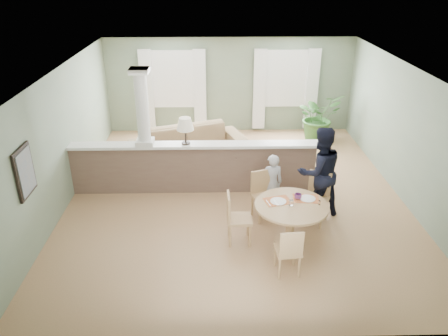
{
  "coord_description": "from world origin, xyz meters",
  "views": [
    {
      "loc": [
        -0.45,
        -8.3,
        4.57
      ],
      "look_at": [
        -0.28,
        -1.0,
        1.11
      ],
      "focal_mm": 35.0,
      "sensor_mm": 36.0,
      "label": 1
    }
  ],
  "objects_px": {
    "chair_near": "(289,250)",
    "child_person": "(272,183)",
    "houseplant": "(318,117)",
    "chair_far_boy": "(263,192)",
    "chair_far_man": "(317,195)",
    "sofa": "(188,145)",
    "man_person": "(319,172)",
    "chair_side": "(235,216)",
    "dining_table": "(291,212)"
  },
  "relations": [
    {
      "from": "houseplant",
      "to": "chair_near",
      "type": "height_order",
      "value": "houseplant"
    },
    {
      "from": "sofa",
      "to": "chair_near",
      "type": "distance_m",
      "value": 4.87
    },
    {
      "from": "chair_near",
      "to": "child_person",
      "type": "distance_m",
      "value": 2.03
    },
    {
      "from": "dining_table",
      "to": "houseplant",
      "type": "bearing_deg",
      "value": 72.57
    },
    {
      "from": "chair_far_man",
      "to": "chair_near",
      "type": "distance_m",
      "value": 1.81
    },
    {
      "from": "houseplant",
      "to": "chair_far_boy",
      "type": "relative_size",
      "value": 1.42
    },
    {
      "from": "chair_far_boy",
      "to": "child_person",
      "type": "relative_size",
      "value": 0.77
    },
    {
      "from": "houseplant",
      "to": "chair_far_boy",
      "type": "xyz_separation_m",
      "value": [
        -1.97,
        -4.09,
        -0.15
      ]
    },
    {
      "from": "chair_side",
      "to": "man_person",
      "type": "height_order",
      "value": "man_person"
    },
    {
      "from": "chair_far_man",
      "to": "sofa",
      "type": "bearing_deg",
      "value": 160.04
    },
    {
      "from": "sofa",
      "to": "man_person",
      "type": "height_order",
      "value": "man_person"
    },
    {
      "from": "sofa",
      "to": "chair_side",
      "type": "relative_size",
      "value": 2.96
    },
    {
      "from": "dining_table",
      "to": "chair_side",
      "type": "bearing_deg",
      "value": 177.42
    },
    {
      "from": "sofa",
      "to": "chair_far_man",
      "type": "bearing_deg",
      "value": -67.48
    },
    {
      "from": "sofa",
      "to": "child_person",
      "type": "height_order",
      "value": "child_person"
    },
    {
      "from": "sofa",
      "to": "child_person",
      "type": "relative_size",
      "value": 2.31
    },
    {
      "from": "chair_far_boy",
      "to": "chair_near",
      "type": "distance_m",
      "value": 1.83
    },
    {
      "from": "chair_near",
      "to": "man_person",
      "type": "relative_size",
      "value": 0.48
    },
    {
      "from": "sofa",
      "to": "chair_near",
      "type": "bearing_deg",
      "value": -87.69
    },
    {
      "from": "chair_far_boy",
      "to": "chair_far_man",
      "type": "height_order",
      "value": "chair_far_man"
    },
    {
      "from": "dining_table",
      "to": "sofa",
      "type": "bearing_deg",
      "value": 118.8
    },
    {
      "from": "chair_side",
      "to": "man_person",
      "type": "relative_size",
      "value": 0.52
    },
    {
      "from": "sofa",
      "to": "chair_side",
      "type": "bearing_deg",
      "value": -93.74
    },
    {
      "from": "houseplant",
      "to": "chair_far_man",
      "type": "relative_size",
      "value": 1.35
    },
    {
      "from": "chair_near",
      "to": "man_person",
      "type": "distance_m",
      "value": 2.11
    },
    {
      "from": "sofa",
      "to": "child_person",
      "type": "distance_m",
      "value": 3.07
    },
    {
      "from": "sofa",
      "to": "dining_table",
      "type": "distance_m",
      "value": 4.12
    },
    {
      "from": "sofa",
      "to": "child_person",
      "type": "xyz_separation_m",
      "value": [
        1.78,
        -2.49,
        0.2
      ]
    },
    {
      "from": "sofa",
      "to": "dining_table",
      "type": "height_order",
      "value": "dining_table"
    },
    {
      "from": "chair_far_boy",
      "to": "man_person",
      "type": "height_order",
      "value": "man_person"
    },
    {
      "from": "sofa",
      "to": "man_person",
      "type": "relative_size",
      "value": 1.54
    },
    {
      "from": "houseplant",
      "to": "man_person",
      "type": "height_order",
      "value": "man_person"
    },
    {
      "from": "chair_far_man",
      "to": "chair_side",
      "type": "xyz_separation_m",
      "value": [
        -1.59,
        -0.68,
        -0.02
      ]
    },
    {
      "from": "chair_far_boy",
      "to": "chair_far_man",
      "type": "relative_size",
      "value": 0.95
    },
    {
      "from": "chair_near",
      "to": "child_person",
      "type": "relative_size",
      "value": 0.71
    },
    {
      "from": "chair_near",
      "to": "man_person",
      "type": "height_order",
      "value": "man_person"
    },
    {
      "from": "houseplant",
      "to": "chair_far_boy",
      "type": "distance_m",
      "value": 4.54
    },
    {
      "from": "child_person",
      "to": "chair_near",
      "type": "bearing_deg",
      "value": 83.55
    },
    {
      "from": "chair_far_boy",
      "to": "chair_side",
      "type": "bearing_deg",
      "value": -143.14
    },
    {
      "from": "dining_table",
      "to": "chair_far_man",
      "type": "bearing_deg",
      "value": 49.55
    },
    {
      "from": "chair_far_man",
      "to": "child_person",
      "type": "bearing_deg",
      "value": -177.58
    },
    {
      "from": "chair_near",
      "to": "chair_side",
      "type": "relative_size",
      "value": 0.91
    },
    {
      "from": "child_person",
      "to": "chair_far_man",
      "type": "bearing_deg",
      "value": 147.08
    },
    {
      "from": "chair_side",
      "to": "man_person",
      "type": "xyz_separation_m",
      "value": [
        1.65,
        0.93,
        0.39
      ]
    },
    {
      "from": "houseplant",
      "to": "chair_near",
      "type": "bearing_deg",
      "value": -106.44
    },
    {
      "from": "sofa",
      "to": "chair_far_boy",
      "type": "relative_size",
      "value": 2.99
    },
    {
      "from": "houseplant",
      "to": "chair_far_man",
      "type": "height_order",
      "value": "houseplant"
    },
    {
      "from": "chair_far_boy",
      "to": "chair_near",
      "type": "bearing_deg",
      "value": -102.27
    },
    {
      "from": "child_person",
      "to": "man_person",
      "type": "distance_m",
      "value": 0.95
    },
    {
      "from": "chair_near",
      "to": "chair_far_boy",
      "type": "bearing_deg",
      "value": -88.17
    }
  ]
}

